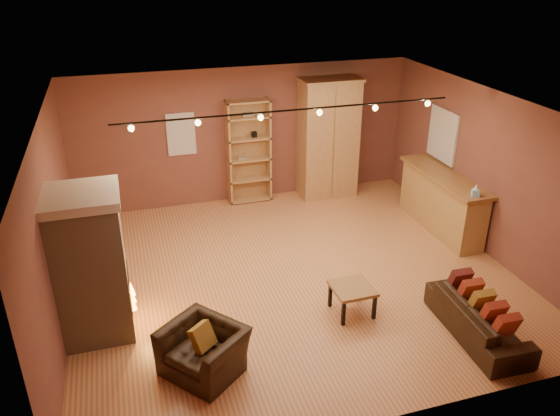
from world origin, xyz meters
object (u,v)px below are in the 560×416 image
object	(u,v)px
armchair	(203,343)
coffee_table	(353,291)
loveseat	(479,313)
fireplace	(91,265)
bar_counter	(442,202)
armoire	(328,138)
bookcase	(248,150)

from	to	relation	value
armchair	coffee_table	world-z (taller)	armchair
loveseat	coffee_table	distance (m)	1.75
fireplace	bar_counter	world-z (taller)	fireplace
fireplace	loveseat	xyz separation A→B (m)	(5.00, -1.63, -0.70)
armoire	loveseat	bearing A→B (deg)	-87.44
armoire	armchair	xyz separation A→B (m)	(-3.52, -4.77, -0.85)
fireplace	bar_counter	size ratio (longest dim) A/B	0.92
fireplace	armoire	bearing A→B (deg)	36.50
bar_counter	fireplace	bearing A→B (deg)	-167.73
bookcase	armoire	size ratio (longest dim) A/B	0.86
armoire	loveseat	world-z (taller)	armoire
coffee_table	armoire	bearing A→B (deg)	73.65
armoire	bookcase	bearing A→B (deg)	172.97
bar_counter	armchair	size ratio (longest dim) A/B	2.03
loveseat	coffee_table	bearing A→B (deg)	58.81
fireplace	armoire	xyz separation A→B (m)	(4.77, 3.53, 0.21)
bookcase	fireplace	bearing A→B (deg)	-129.51
loveseat	coffee_table	size ratio (longest dim) A/B	3.00
fireplace	armchair	size ratio (longest dim) A/B	1.87
bookcase	armchair	distance (m)	5.34
bar_counter	armchair	xyz separation A→B (m)	(-4.99, -2.60, -0.14)
bar_counter	loveseat	xyz separation A→B (m)	(-1.24, -2.99, -0.20)
bookcase	loveseat	world-z (taller)	bookcase
coffee_table	armchair	bearing A→B (deg)	-165.55
bar_counter	coffee_table	size ratio (longest dim) A/B	3.88
loveseat	bar_counter	bearing A→B (deg)	-19.91
fireplace	loveseat	size ratio (longest dim) A/B	1.19
fireplace	coffee_table	distance (m)	3.66
armchair	fireplace	bearing A→B (deg)	-173.96
bar_counter	coffee_table	world-z (taller)	bar_counter
bookcase	coffee_table	xyz separation A→B (m)	(0.46, -4.38, -0.73)
loveseat	armchair	distance (m)	3.77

